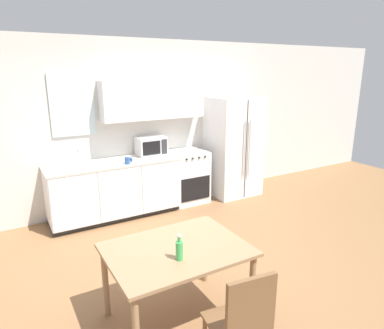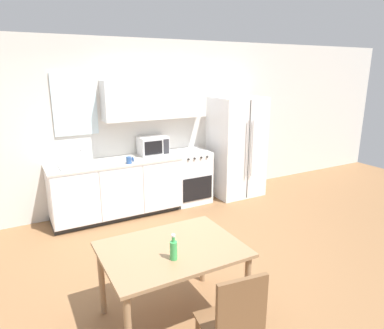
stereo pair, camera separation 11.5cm
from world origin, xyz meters
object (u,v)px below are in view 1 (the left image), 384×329
oven_range (187,176)px  refrigerator (233,146)px  dining_chair_near (243,321)px  coffee_mug (128,160)px  dining_table (177,258)px  microwave (151,146)px  drink_bottle (179,250)px

oven_range → refrigerator: refrigerator is taller
oven_range → dining_chair_near: size_ratio=0.96×
oven_range → coffee_mug: bearing=-167.8°
coffee_mug → dining_table: coffee_mug is taller
refrigerator → dining_table: 3.50m
oven_range → microwave: bearing=170.0°
refrigerator → oven_range: bearing=176.0°
coffee_mug → drink_bottle: 2.52m
oven_range → coffee_mug: coffee_mug is taller
refrigerator → coffee_mug: size_ratio=15.99×
oven_range → dining_table: (-1.53, -2.54, 0.19)m
microwave → coffee_mug: size_ratio=4.16×
refrigerator → drink_bottle: refrigerator is taller
dining_chair_near → coffee_mug: bearing=91.9°
refrigerator → drink_bottle: 3.66m
dining_table → oven_range: bearing=59.0°
coffee_mug → dining_table: 2.35m
coffee_mug → dining_chair_near: bearing=-95.6°
oven_range → drink_bottle: size_ratio=4.01×
oven_range → dining_table: size_ratio=0.74×
refrigerator → coffee_mug: 2.07m
dining_table → drink_bottle: drink_bottle is taller
coffee_mug → dining_chair_near: (-0.30, -3.12, -0.40)m
microwave → dining_table: microwave is taller
dining_table → dining_chair_near: size_ratio=1.29×
oven_range → dining_table: oven_range is taller
refrigerator → dining_table: bearing=-134.8°
drink_bottle → refrigerator: bearing=46.4°
dining_chair_near → refrigerator: bearing=61.8°
dining_table → coffee_mug: bearing=80.3°
oven_range → coffee_mug: size_ratio=8.05×
refrigerator → dining_chair_near: bearing=-125.6°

